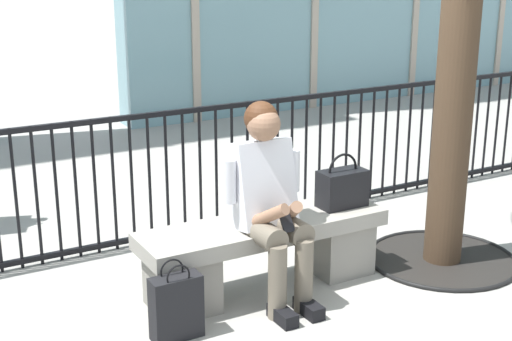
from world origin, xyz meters
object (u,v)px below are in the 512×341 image
Objects in this scene: seated_person_with_phone at (269,197)px; handbag_on_bench at (342,187)px; shopping_bag at (176,307)px; stone_bench at (264,248)px.

handbag_on_bench is at bearing 10.84° from seated_person_with_phone.
seated_person_with_phone is at bearing 14.36° from shopping_bag.
stone_bench is 0.66m from handbag_on_bench.
handbag_on_bench is (0.62, 0.12, -0.07)m from seated_person_with_phone.
shopping_bag is (-1.31, -0.30, -0.39)m from handbag_on_bench.
seated_person_with_phone reaches higher than stone_bench.
seated_person_with_phone is 0.63m from handbag_on_bench.
seated_person_with_phone is at bearing -107.04° from stone_bench.
shopping_bag is at bearing -167.29° from handbag_on_bench.
shopping_bag is (-0.73, -0.31, -0.08)m from stone_bench.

